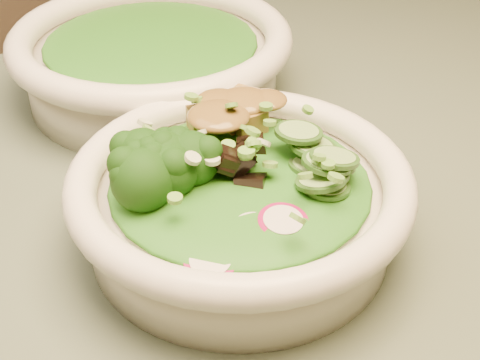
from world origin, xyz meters
TOP-DOWN VIEW (x-y plane):
  - dining_table at (0.00, 0.00)m, footprint 1.20×0.80m
  - salad_bowl at (-0.12, -0.03)m, footprint 0.25×0.25m
  - side_bowl at (-0.04, 0.20)m, footprint 0.28×0.28m
  - lettuce_bed at (-0.12, -0.03)m, footprint 0.19×0.19m
  - side_lettuce at (-0.04, 0.20)m, footprint 0.19×0.19m
  - broccoli_florets at (-0.17, -0.01)m, footprint 0.09×0.09m
  - radish_slices at (-0.15, -0.09)m, footprint 0.11×0.07m
  - cucumber_slices at (-0.07, -0.07)m, footprint 0.08×0.08m
  - mushroom_heap at (-0.11, -0.02)m, footprint 0.08×0.08m
  - tofu_cubes at (-0.09, 0.02)m, footprint 0.10×0.08m
  - peanut_sauce at (-0.09, 0.02)m, footprint 0.07×0.05m
  - scallion_garnish at (-0.12, -0.03)m, footprint 0.18×0.18m

SIDE VIEW (x-z plane):
  - dining_table at x=0.00m, z-range 0.26..1.01m
  - salad_bowl at x=-0.12m, z-range 0.75..0.82m
  - side_bowl at x=-0.04m, z-range 0.75..0.83m
  - lettuce_bed at x=-0.12m, z-range 0.80..0.82m
  - radish_slices at x=-0.15m, z-range 0.80..0.82m
  - side_lettuce at x=-0.04m, z-range 0.80..0.82m
  - cucumber_slices at x=-0.07m, z-range 0.80..0.83m
  - tofu_cubes at x=-0.09m, z-range 0.80..0.83m
  - mushroom_heap at x=-0.11m, z-range 0.80..0.84m
  - broccoli_florets at x=-0.17m, z-range 0.80..0.84m
  - scallion_garnish at x=-0.12m, z-range 0.82..0.84m
  - peanut_sauce at x=-0.09m, z-range 0.82..0.84m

